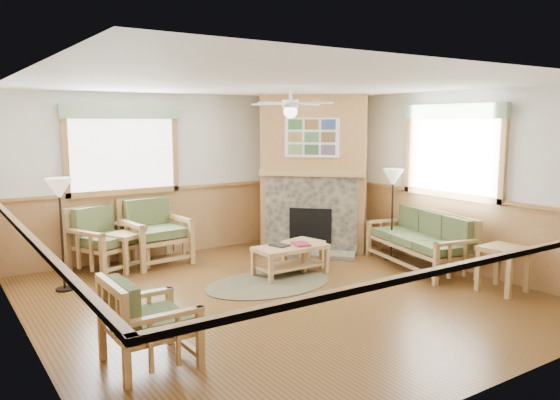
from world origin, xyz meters
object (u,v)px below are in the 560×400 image
footstool (303,254)px  armchair_back_right (155,231)px  armchair_left (150,320)px  end_table_sofa (503,269)px  floor_lamp_left (62,234)px  armchair_back_left (106,239)px  coffee_table (291,260)px  end_table_chairs (127,251)px  floor_lamp_right (392,214)px  sofa (419,240)px

footstool → armchair_back_right: bearing=138.6°
armchair_left → footstool: bearing=-59.6°
end_table_sofa → floor_lamp_left: (-4.86, 3.30, 0.46)m
armchair_back_left → coffee_table: (2.20, -1.74, -0.27)m
coffee_table → end_table_chairs: bearing=140.1°
coffee_table → end_table_sofa: (1.89, -2.24, 0.09)m
footstool → floor_lamp_right: 1.66m
armchair_left → floor_lamp_left: 2.83m
armchair_back_left → floor_lamp_right: bearing=-49.0°
armchair_back_left → end_table_sofa: (4.09, -3.98, -0.18)m
coffee_table → armchair_back_left: bearing=141.1°
floor_lamp_left → floor_lamp_right: size_ratio=1.02×
armchair_back_right → floor_lamp_left: size_ratio=0.67×
end_table_chairs → footstool: (2.30, -1.41, -0.07)m
coffee_table → floor_lamp_left: 3.20m
footstool → floor_lamp_left: 3.49m
armchair_left → floor_lamp_right: floor_lamp_right is taller
armchair_back_left → armchair_left: (-0.61, -3.49, -0.06)m
sofa → floor_lamp_left: (-4.86, 1.82, 0.33)m
coffee_table → footstool: coffee_table is taller
armchair_back_left → end_table_chairs: armchair_back_left is taller
armchair_back_right → armchair_left: size_ratio=1.21×
sofa → coffee_table: size_ratio=1.74×
floor_lamp_right → end_table_chairs: bearing=155.2°
armchair_back_left → armchair_back_right: bearing=-23.8°
armchair_back_left → armchair_back_right: (0.78, 0.00, 0.03)m
sofa → end_table_sofa: bearing=12.6°
armchair_left → end_table_sofa: (4.70, -0.49, -0.12)m
coffee_table → floor_lamp_left: bearing=159.9°
footstool → armchair_left: bearing=-148.6°
armchair_back_right → footstool: bearing=-46.7°
sofa → floor_lamp_right: 0.66m
armchair_back_right → end_table_chairs: size_ratio=1.78×
end_table_sofa → floor_lamp_right: size_ratio=0.41×
sofa → footstool: bearing=-109.0°
end_table_sofa → floor_lamp_right: bearing=90.0°
footstool → coffee_table: bearing=-154.0°
coffee_table → floor_lamp_right: (1.89, -0.18, 0.53)m
sofa → footstool: 1.81m
armchair_left → end_table_chairs: armchair_left is taller
coffee_table → armchair_left: bearing=-148.6°
end_table_sofa → footstool: size_ratio=1.23×
armchair_back_left → footstool: armchair_back_left is taller
coffee_table → end_table_chairs: end_table_chairs is taller
armchair_back_right → coffee_table: (1.42, -1.74, -0.30)m
armchair_back_left → end_table_sofa: size_ratio=1.59×
floor_lamp_left → armchair_back_left: bearing=41.7°
armchair_back_right → floor_lamp_left: bearing=-161.6°
floor_lamp_left → armchair_back_right: bearing=23.8°
end_table_chairs → floor_lamp_left: floor_lamp_left is taller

